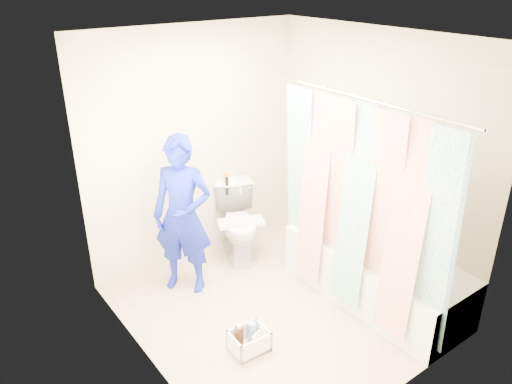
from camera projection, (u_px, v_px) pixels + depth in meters
floor at (274, 308)px, 4.58m from camera, size 2.60×2.60×0.00m
ceiling at (279, 37)px, 3.59m from camera, size 2.40×2.60×0.02m
wall_back at (195, 147)px, 5.03m from camera, size 2.40×0.02×2.40m
wall_front at (406, 257)px, 3.14m from camera, size 2.40×0.02×2.40m
wall_left at (141, 232)px, 3.43m from camera, size 0.02×2.60×2.40m
wall_right at (374, 158)px, 4.74m from camera, size 0.02×2.60×2.40m
bathtub at (375, 273)px, 4.63m from camera, size 0.70×1.75×0.50m
curtain_rod at (367, 100)px, 3.75m from camera, size 0.02×1.90×0.02m
shower_curtain at (357, 210)px, 4.13m from camera, size 0.06×1.75×1.80m
toilet at (239, 223)px, 5.29m from camera, size 0.70×0.86×0.77m
tank_lid at (241, 222)px, 5.15m from camera, size 0.52×0.38×0.04m
tank_internals at (230, 183)px, 5.30m from camera, size 0.18×0.10×0.25m
plumber at (183, 216)px, 4.59m from camera, size 0.65×0.66×1.54m
cleaning_caddy at (250, 341)px, 4.06m from camera, size 0.31×0.26×0.23m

